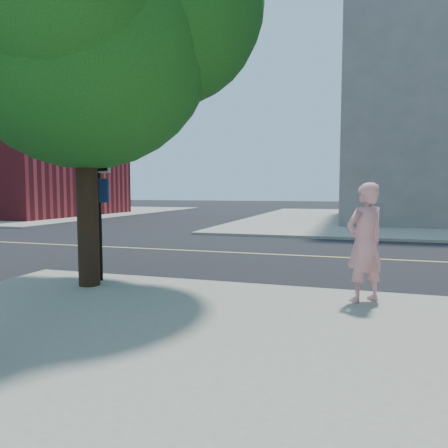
% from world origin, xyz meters
% --- Properties ---
extents(ground, '(140.00, 140.00, 0.00)m').
position_xyz_m(ground, '(0.00, 0.00, 0.00)').
color(ground, black).
rests_on(ground, ground).
extents(road_ew, '(140.00, 9.00, 0.01)m').
position_xyz_m(road_ew, '(0.00, 4.50, 0.01)').
color(road_ew, black).
rests_on(road_ew, ground).
extents(sidewalk_nw, '(26.00, 25.00, 0.12)m').
position_xyz_m(sidewalk_nw, '(-23.00, 21.50, 0.06)').
color(sidewalk_nw, gray).
rests_on(sidewalk_nw, ground).
extents(church, '(15.20, 12.00, 14.40)m').
position_xyz_m(church, '(-20.00, 18.00, 7.18)').
color(church, maroon).
rests_on(church, sidewalk_nw).
extents(man_on_phone, '(0.84, 0.81, 1.93)m').
position_xyz_m(man_on_phone, '(5.90, -0.75, 1.08)').
color(man_on_phone, pink).
rests_on(man_on_phone, sidewalk_se).
extents(street_tree, '(6.05, 5.50, 8.04)m').
position_xyz_m(street_tree, '(1.06, -1.05, 5.31)').
color(street_tree, black).
rests_on(street_tree, sidewalk_se).
extents(signal_pole, '(3.20, 0.36, 3.61)m').
position_xyz_m(signal_pole, '(-0.88, -0.62, 3.06)').
color(signal_pole, black).
rests_on(signal_pole, sidewalk_se).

